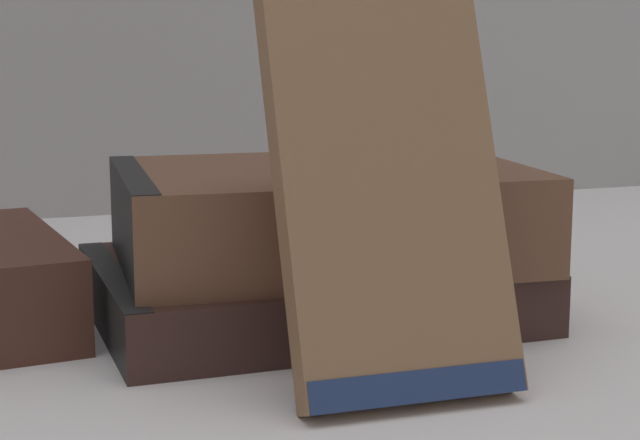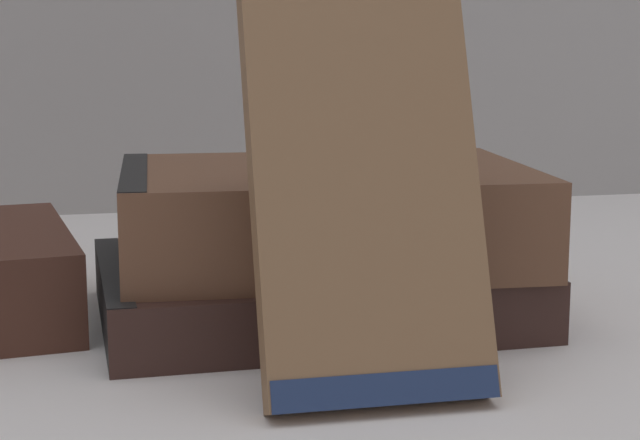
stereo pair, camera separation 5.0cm
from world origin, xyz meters
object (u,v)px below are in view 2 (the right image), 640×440
object	(u,v)px
book_leaning_front	(366,201)
pocket_watch	(362,159)
book_flat_top	(315,215)
book_flat_bottom	(300,288)
reading_glasses	(215,255)

from	to	relation	value
book_leaning_front	pocket_watch	distance (m)	0.11
book_flat_top	book_flat_bottom	bearing A→B (deg)	151.14
book_flat_bottom	pocket_watch	xyz separation A→B (m)	(0.03, 0.00, 0.06)
book_flat_bottom	book_flat_top	distance (m)	0.04
book_flat_top	book_leaning_front	xyz separation A→B (m)	(-0.00, -0.10, 0.02)
pocket_watch	reading_glasses	bearing A→B (deg)	111.27
book_flat_top	pocket_watch	xyz separation A→B (m)	(0.02, 0.00, 0.03)
book_flat_top	book_leaning_front	distance (m)	0.11
book_flat_top	pocket_watch	size ratio (longest dim) A/B	3.78
book_leaning_front	reading_glasses	size ratio (longest dim) A/B	1.70
book_flat_bottom	reading_glasses	xyz separation A→B (m)	(-0.03, 0.14, -0.01)
book_flat_bottom	book_flat_top	size ratio (longest dim) A/B	1.03
book_flat_bottom	book_leaning_front	bearing A→B (deg)	-88.91
book_flat_top	reading_glasses	bearing A→B (deg)	105.54
book_flat_bottom	pocket_watch	bearing A→B (deg)	-1.27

